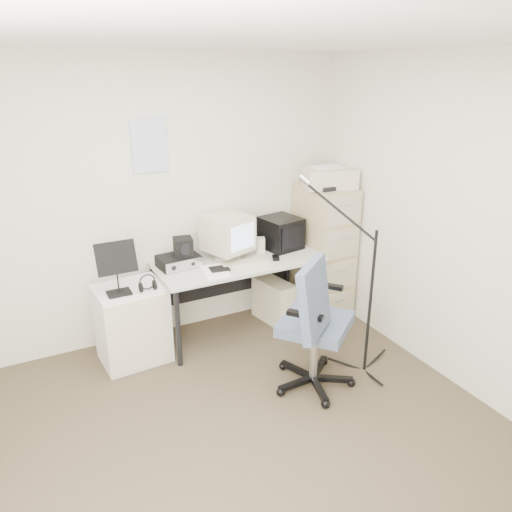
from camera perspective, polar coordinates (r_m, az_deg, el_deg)
name	(u,v)px	position (r m, az deg, el deg)	size (l,w,h in m)	color
floor	(248,449)	(3.55, -0.94, -21.24)	(3.60, 3.60, 0.01)	#3A301D
ceiling	(245,38)	(2.63, -1.30, 23.62)	(3.60, 3.60, 0.01)	white
wall_back	(156,203)	(4.46, -11.41, 5.93)	(3.60, 0.02, 2.50)	beige
wall_right	(468,231)	(3.94, 23.10, 2.64)	(0.02, 3.60, 2.50)	beige
wall_calendar	(149,146)	(4.34, -12.10, 12.23)	(0.30, 0.02, 0.44)	white
filing_cabinet	(323,250)	(5.02, 7.71, 0.67)	(0.40, 0.60, 1.30)	gray
printer	(330,178)	(4.78, 8.45, 8.85)	(0.47, 0.32, 0.18)	#B3AB99
desk	(239,296)	(4.66, -1.94, -4.59)	(1.50, 0.70, 0.73)	#AFAFAF
crt_monitor	(227,237)	(4.50, -3.30, 2.18)	(0.36, 0.38, 0.40)	#B3AB99
crt_tv	(281,233)	(4.77, 2.83, 2.67)	(0.33, 0.35, 0.30)	black
desk_speaker	(260,245)	(4.67, 0.52, 1.26)	(0.08, 0.08, 0.14)	beige
keyboard	(244,263)	(4.40, -1.41, -0.83)	(0.44, 0.16, 0.02)	#B3AB99
mouse	(276,258)	(4.52, 2.26, -0.20)	(0.06, 0.10, 0.03)	black
radio_receiver	(179,261)	(4.40, -8.84, -0.56)	(0.35, 0.25, 0.10)	black
radio_speaker	(183,247)	(4.36, -8.33, 1.08)	(0.16, 0.15, 0.16)	black
papers	(215,271)	(4.26, -4.69, -1.73)	(0.20, 0.27, 0.02)	white
pc_tower	(274,301)	(4.92, 2.02, -5.14)	(0.20, 0.45, 0.42)	#B3AB99
office_chair	(316,321)	(3.83, 6.82, -7.43)	(0.65, 0.65, 1.13)	slate
side_cart	(132,324)	(4.37, -13.96, -7.51)	(0.55, 0.44, 0.68)	silver
music_stand	(116,268)	(4.03, -15.66, -1.28)	(0.31, 0.16, 0.45)	black
headphones	(148,285)	(4.10, -12.28, -3.26)	(0.15, 0.15, 0.03)	black
mic_stand	(372,282)	(4.00, 13.13, -2.88)	(0.02, 0.02, 1.60)	black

